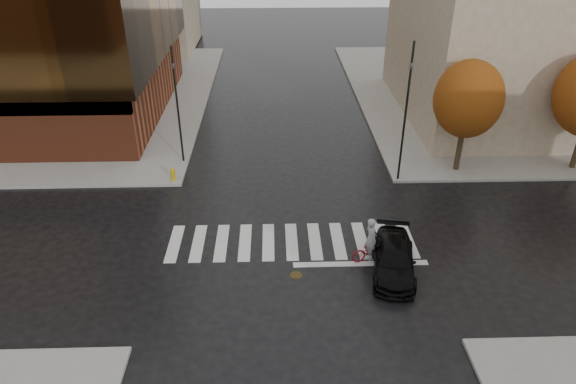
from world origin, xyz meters
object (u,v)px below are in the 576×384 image
Objects in this scene: cyclist at (372,246)px; fire_hydrant at (173,174)px; traffic_light_nw at (177,99)px; traffic_light_ne at (407,104)px; sedan at (394,259)px.

fire_hydrant is at bearing 39.20° from cyclist.
traffic_light_nw is 0.90× the size of traffic_light_ne.
traffic_light_ne is (12.60, -2.70, 0.55)m from traffic_light_nw.
cyclist is at bearing -36.93° from fire_hydrant.
cyclist is 12.48m from fire_hydrant.
traffic_light_nw is (-9.78, 10.00, 3.35)m from cyclist.
fire_hydrant is at bearing -6.28° from traffic_light_ne.
cyclist is 0.31× the size of traffic_light_nw.
traffic_light_ne is 13.43m from fire_hydrant.
fire_hydrant is (-12.80, 0.20, -4.07)m from traffic_light_ne.
traffic_light_nw is 4.32m from fire_hydrant.
fire_hydrant is (-0.20, -2.50, -3.52)m from traffic_light_nw.
traffic_light_ne reaches higher than fire_hydrant.
traffic_light_nw is at bearing 85.43° from fire_hydrant.
sedan is 0.62× the size of traffic_light_nw.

